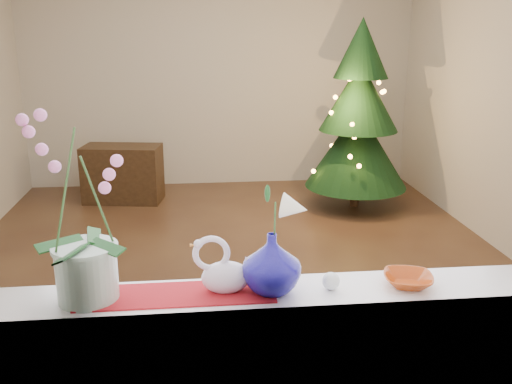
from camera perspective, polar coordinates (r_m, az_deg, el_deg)
ground at (r=4.63m, az=-1.94°, el=-7.19°), size 5.00×5.00×0.00m
wall_back at (r=6.76m, az=-3.64°, el=12.07°), size 4.50×0.10×2.70m
wall_front at (r=1.83m, az=3.38°, el=0.58°), size 4.50×0.10×2.70m
windowsill at (r=2.11m, az=2.59°, el=-10.27°), size 2.20×0.26×0.04m
window_frame at (r=1.80m, az=3.41°, el=11.64°), size 2.22×0.06×1.60m
runner at (r=2.09m, az=-7.94°, el=-10.11°), size 0.70×0.20×0.01m
orchid_pot at (r=2.00m, az=-17.09°, el=-1.63°), size 0.30×0.30×0.67m
swan at (r=2.05m, az=-3.06°, el=-7.34°), size 0.26×0.15×0.20m
blue_vase at (r=2.04m, az=1.57°, el=-6.69°), size 0.31×0.31×0.26m
lily at (r=1.97m, az=1.62°, el=-0.69°), size 0.14×0.08×0.19m
paperweight at (r=2.11m, az=7.50°, el=-8.82°), size 0.08×0.08×0.07m
amber_dish at (r=2.20m, az=14.96°, el=-8.57°), size 0.19×0.19×0.04m
xmas_tree at (r=5.95m, az=10.22°, el=7.54°), size 1.25×1.25×1.93m
side_table at (r=6.33m, az=-13.17°, el=1.79°), size 0.87×0.53×0.61m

